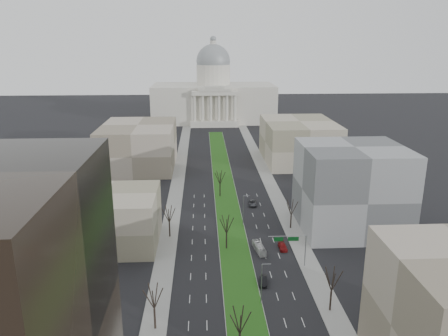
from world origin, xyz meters
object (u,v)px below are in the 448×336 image
object	(u,v)px
car_red	(283,246)
car_grey_far	(252,203)
car_black	(263,280)
box_van	(259,248)

from	to	relation	value
car_red	car_grey_far	world-z (taller)	car_grey_far
car_red	car_black	bearing A→B (deg)	-114.19
box_van	car_red	bearing A→B (deg)	0.87
car_grey_far	box_van	xyz separation A→B (m)	(-1.99, -32.83, 0.25)
car_black	car_red	bearing A→B (deg)	73.47
car_black	box_van	xyz separation A→B (m)	(1.09, 15.26, 0.26)
car_grey_far	box_van	size ratio (longest dim) A/B	0.76
car_black	box_van	distance (m)	15.30
car_red	car_grey_far	bearing A→B (deg)	97.64
car_black	car_grey_far	bearing A→B (deg)	93.94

